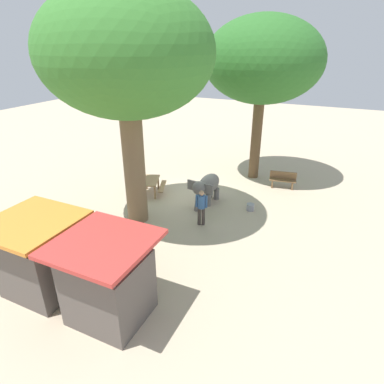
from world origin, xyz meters
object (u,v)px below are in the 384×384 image
Objects in this scene: shade_tree_secondary at (125,56)px; market_stall_red at (108,283)px; person_handler at (201,205)px; elephant at (207,186)px; shade_tree_main at (263,61)px; market_stall_orange at (40,259)px; picnic_table_near at (150,183)px; feed_bucket at (250,207)px; wooden_bench at (283,179)px.

market_stall_red is at bearing 115.83° from shade_tree_secondary.
elephant is at bearing 2.16° from person_handler.
elephant is at bearing 75.05° from shade_tree_main.
market_stall_red is 1.00× the size of market_stall_orange.
market_stall_red is 2.60m from market_stall_orange.
market_stall_orange is (3.48, 12.15, -5.18)m from shade_tree_main.
shade_tree_secondary is (2.75, 0.73, 5.80)m from person_handler.
shade_tree_main is 7.85m from shade_tree_secondary.
shade_tree_secondary is at bearing 90.69° from person_handler.
picnic_table_near is at bearing -66.22° from market_stall_red.
shade_tree_main is 13.24m from market_stall_red.
market_stall_red is (-2.45, 5.05, -5.61)m from shade_tree_secondary.
elephant is at bearing -128.14° from shade_tree_secondary.
market_stall_orange is at bearing 0.00° from market_stall_red.
wooden_bench is at bearing -104.48° from feed_bucket.
person_handler is 4.06m from picnic_table_near.
shade_tree_secondary reaches higher than elephant.
elephant is 1.42× the size of wooden_bench.
shade_tree_secondary reaches higher than market_stall_orange.
elephant is at bearing -106.53° from market_stall_orange.
shade_tree_main reaches higher than elephant.
shade_tree_secondary is at bearing 177.12° from picnic_table_near.
market_stall_red is at bearing 180.00° from market_stall_orange.
shade_tree_main is at bearing -76.54° from feed_bucket.
market_stall_red is at bearing 66.34° from wooden_bench.
person_handler is 6.47m from market_stall_orange.
elephant is 0.24× the size of shade_tree_main.
shade_tree_secondary is (2.16, 2.75, 5.85)m from elephant.
elephant is 8.15m from market_stall_orange.
market_stall_orange reaches higher than picnic_table_near.
shade_tree_secondary reaches higher than wooden_bench.
person_handler is 1.12× the size of wooden_bench.
person_handler is 0.18× the size of shade_tree_secondary.
elephant is 2.29m from feed_bucket.
shade_tree_main is at bearing 173.08° from elephant.
wooden_bench is 0.74× the size of picnic_table_near.
shade_tree_main is at bearing -35.67° from wooden_bench.
shade_tree_secondary is 4.71× the size of picnic_table_near.
market_stall_orange is (5.32, 11.26, 0.67)m from wooden_bench.
person_handler reaches higher than picnic_table_near.
person_handler is at bearing -138.38° from picnic_table_near.
picnic_table_near is at bearing 49.87° from person_handler.
shade_tree_main is 13.66m from market_stall_orange.
feed_bucket is at bearing 102.42° from elephant.
person_handler is at bearing -93.05° from market_stall_red.
feed_bucket is at bearing -119.31° from market_stall_orange.
shade_tree_main is at bearing -94.13° from market_stall_red.
market_stall_red reaches higher than elephant.
picnic_table_near is at bearing -84.48° from market_stall_orange.
elephant reaches higher than feed_bucket.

